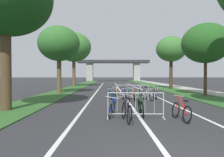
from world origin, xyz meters
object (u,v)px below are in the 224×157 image
(bicycle_teal_1, at_px, (126,94))
(bicycle_teal_11, at_px, (111,95))
(bicycle_orange_5, at_px, (134,95))
(bicycle_white_3, at_px, (142,94))
(tree_right_maple_mid, at_px, (206,43))
(tree_right_pine_far, at_px, (171,49))
(crowd_barrier_nearest, at_px, (136,106))
(bicycle_blue_9, at_px, (112,108))
(tree_left_cypress_far, at_px, (59,44))
(crowd_barrier_second, at_px, (132,92))
(tree_left_oak_mid, at_px, (74,47))
(bicycle_yellow_4, at_px, (117,94))
(bicycle_green_2, at_px, (141,107))
(bicycle_purple_7, at_px, (124,95))
(bicycle_black_6, at_px, (127,111))
(bicycle_silver_0, at_px, (155,94))
(bicycle_red_8, at_px, (181,111))
(bicycle_silver_10, at_px, (148,95))

(bicycle_teal_1, xyz_separation_m, bicycle_teal_11, (-1.10, -1.00, 0.01))
(bicycle_orange_5, bearing_deg, bicycle_white_3, -117.30)
(tree_right_maple_mid, distance_m, bicycle_teal_1, 8.01)
(bicycle_white_3, xyz_separation_m, bicycle_teal_11, (-2.27, -0.98, -0.01))
(tree_right_maple_mid, relative_size, tree_right_pine_far, 0.92)
(bicycle_white_3, bearing_deg, crowd_barrier_nearest, -105.57)
(bicycle_blue_9, bearing_deg, tree_left_cypress_far, -55.43)
(tree_right_pine_far, relative_size, crowd_barrier_second, 2.82)
(bicycle_teal_11, bearing_deg, tree_left_oak_mid, -79.09)
(tree_left_oak_mid, xyz_separation_m, bicycle_yellow_4, (5.93, -15.92, -5.61))
(bicycle_green_2, height_order, bicycle_blue_9, bicycle_green_2)
(crowd_barrier_second, bearing_deg, tree_right_maple_mid, 19.08)
(bicycle_purple_7, bearing_deg, bicycle_green_2, 84.89)
(bicycle_green_2, xyz_separation_m, bicycle_black_6, (-0.70, -1.06, 0.00))
(bicycle_black_6, bearing_deg, tree_right_pine_far, 60.59)
(crowd_barrier_second, xyz_separation_m, bicycle_orange_5, (0.08, -0.49, -0.15))
(tree_left_cypress_far, xyz_separation_m, bicycle_purple_7, (5.72, -5.08, -4.30))
(bicycle_yellow_4, bearing_deg, bicycle_blue_9, -88.00)
(bicycle_black_6, bearing_deg, tree_right_maple_mid, 43.42)
(tree_right_maple_mid, bearing_deg, crowd_barrier_nearest, -129.50)
(crowd_barrier_second, xyz_separation_m, bicycle_white_3, (0.76, 0.40, -0.14))
(tree_left_oak_mid, distance_m, bicycle_white_3, 18.58)
(crowd_barrier_nearest, distance_m, bicycle_silver_0, 6.99)
(bicycle_red_8, distance_m, bicycle_teal_11, 6.52)
(bicycle_silver_0, distance_m, bicycle_black_6, 7.58)
(tree_left_cypress_far, bearing_deg, bicycle_green_2, -59.22)
(bicycle_silver_0, height_order, bicycle_silver_10, bicycle_silver_0)
(bicycle_teal_1, distance_m, bicycle_silver_10, 1.67)
(tree_left_oak_mid, height_order, tree_right_pine_far, tree_left_oak_mid)
(bicycle_silver_0, distance_m, bicycle_blue_9, 7.01)
(tree_left_oak_mid, bearing_deg, tree_right_pine_far, -24.75)
(tree_left_cypress_far, bearing_deg, bicycle_black_6, -64.53)
(crowd_barrier_nearest, bearing_deg, bicycle_yellow_4, 94.58)
(bicycle_silver_10, bearing_deg, bicycle_blue_9, 50.47)
(bicycle_blue_9, bearing_deg, bicycle_teal_1, -90.59)
(tree_right_pine_far, distance_m, bicycle_silver_0, 11.68)
(tree_right_pine_far, relative_size, bicycle_teal_1, 4.16)
(bicycle_white_3, height_order, bicycle_red_8, bicycle_white_3)
(bicycle_purple_7, xyz_separation_m, bicycle_teal_11, (-0.88, -0.06, -0.01))
(tree_left_oak_mid, bearing_deg, bicycle_blue_9, -75.98)
(tree_left_cypress_far, relative_size, bicycle_red_8, 3.96)
(tree_left_cypress_far, xyz_separation_m, bicycle_teal_11, (4.84, -5.14, -4.31))
(bicycle_teal_1, bearing_deg, bicycle_purple_7, 65.96)
(tree_right_pine_far, xyz_separation_m, bicycle_blue_9, (-7.51, -16.09, -4.57))
(bicycle_green_2, relative_size, bicycle_red_8, 1.04)
(bicycle_red_8, bearing_deg, bicycle_orange_5, 93.85)
(bicycle_white_3, relative_size, bicycle_blue_9, 1.10)
(bicycle_white_3, relative_size, bicycle_black_6, 1.07)
(bicycle_purple_7, distance_m, bicycle_blue_9, 5.35)
(tree_left_oak_mid, height_order, bicycle_silver_0, tree_left_oak_mid)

